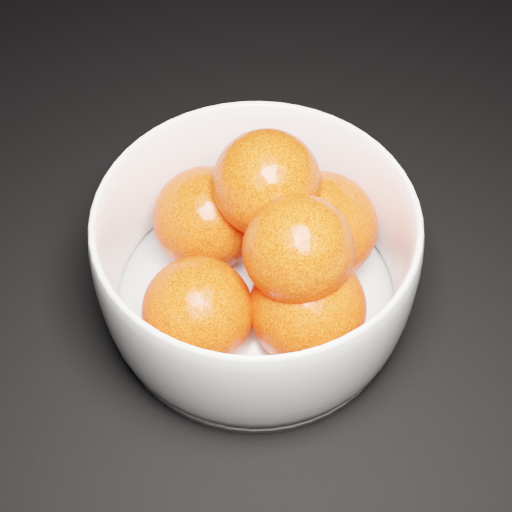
# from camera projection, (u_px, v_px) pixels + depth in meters

# --- Properties ---
(bowl) EXTENTS (0.24, 0.24, 0.12)m
(bowl) POSITION_uv_depth(u_px,v_px,m) (256.00, 261.00, 0.54)
(bowl) COLOR white
(bowl) RESTS_ON ground
(orange_pile) EXTENTS (0.18, 0.18, 0.14)m
(orange_pile) POSITION_uv_depth(u_px,v_px,m) (268.00, 249.00, 0.54)
(orange_pile) COLOR #FF360C
(orange_pile) RESTS_ON bowl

